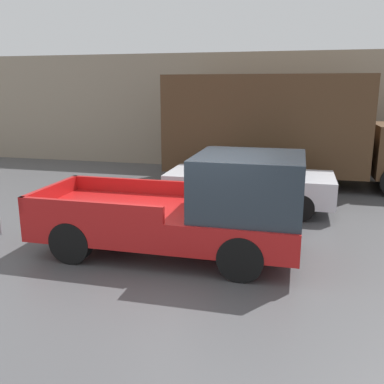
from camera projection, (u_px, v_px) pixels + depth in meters
The scene contains 6 objects.
ground_plane at pixel (196, 264), 7.94m from camera, with size 60.00×60.00×0.00m, color #4C4C4F.
building_wall at pixel (255, 112), 16.78m from camera, with size 28.00×0.15×4.51m.
pickup_truck at pixel (195, 208), 8.18m from camera, with size 5.10×2.11×2.02m.
car at pixel (251, 180), 11.41m from camera, with size 4.37×1.86×1.53m.
delivery_truck at pixel (282, 127), 14.14m from camera, with size 8.56×2.44×3.58m.
newspaper_box at pixel (326, 159), 16.23m from camera, with size 0.45×0.40×1.10m.
Camera 1 is at (1.72, -7.18, 3.21)m, focal length 40.00 mm.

